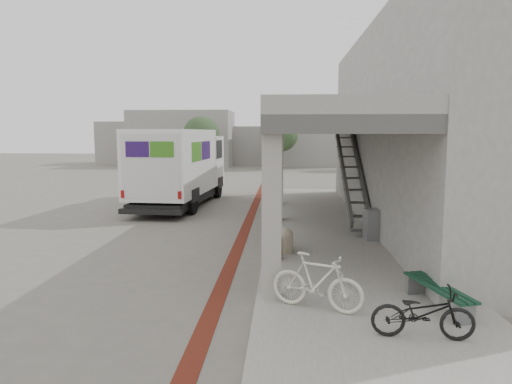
# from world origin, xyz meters

# --- Properties ---
(ground) EXTENTS (120.00, 120.00, 0.00)m
(ground) POSITION_xyz_m (0.00, 0.00, 0.00)
(ground) COLOR #625D54
(ground) RESTS_ON ground
(bike_lane_stripe) EXTENTS (0.35, 40.00, 0.01)m
(bike_lane_stripe) POSITION_xyz_m (1.00, 2.00, 0.01)
(bike_lane_stripe) COLOR #561C11
(bike_lane_stripe) RESTS_ON ground
(sidewalk) EXTENTS (4.40, 28.00, 0.12)m
(sidewalk) POSITION_xyz_m (4.00, 0.00, 0.06)
(sidewalk) COLOR gray
(sidewalk) RESTS_ON ground
(transit_building) EXTENTS (7.60, 17.00, 7.00)m
(transit_building) POSITION_xyz_m (6.83, 4.50, 3.40)
(transit_building) COLOR gray
(transit_building) RESTS_ON ground
(distant_backdrop) EXTENTS (28.00, 10.00, 6.50)m
(distant_backdrop) POSITION_xyz_m (-2.84, 35.89, 2.70)
(distant_backdrop) COLOR gray
(distant_backdrop) RESTS_ON ground
(tree_left) EXTENTS (3.20, 3.20, 4.80)m
(tree_left) POSITION_xyz_m (-5.00, 28.00, 3.18)
(tree_left) COLOR #38281C
(tree_left) RESTS_ON ground
(tree_mid) EXTENTS (3.20, 3.20, 4.80)m
(tree_mid) POSITION_xyz_m (2.00, 30.00, 3.18)
(tree_mid) COLOR #38281C
(tree_mid) RESTS_ON ground
(tree_right) EXTENTS (3.20, 3.20, 4.80)m
(tree_right) POSITION_xyz_m (10.00, 29.00, 3.18)
(tree_right) COLOR #38281C
(tree_right) RESTS_ON ground
(fedex_truck) EXTENTS (3.09, 8.31, 3.48)m
(fedex_truck) POSITION_xyz_m (-2.43, 8.36, 1.85)
(fedex_truck) COLOR black
(fedex_truck) RESTS_ON ground
(bench) EXTENTS (0.86, 1.86, 0.43)m
(bench) POSITION_xyz_m (5.20, -3.94, 0.43)
(bench) COLOR slate
(bench) RESTS_ON sidewalk
(bollard_near) EXTENTS (0.44, 0.44, 0.66)m
(bollard_near) POSITION_xyz_m (2.10, -0.76, 0.45)
(bollard_near) COLOR gray
(bollard_near) RESTS_ON sidewalk
(bollard_far) EXTENTS (0.46, 0.46, 0.69)m
(bollard_far) POSITION_xyz_m (2.37, -0.12, 0.46)
(bollard_far) COLOR tan
(bollard_far) RESTS_ON sidewalk
(utility_cabinet) EXTENTS (0.47, 0.60, 0.93)m
(utility_cabinet) POSITION_xyz_m (5.00, 1.54, 0.59)
(utility_cabinet) COLOR gray
(utility_cabinet) RESTS_ON sidewalk
(bicycle_black) EXTENTS (1.62, 0.68, 0.83)m
(bicycle_black) POSITION_xyz_m (4.53, -5.25, 0.54)
(bicycle_black) COLOR black
(bicycle_black) RESTS_ON sidewalk
(bicycle_cream) EXTENTS (1.81, 1.13, 1.06)m
(bicycle_cream) POSITION_xyz_m (2.95, -4.15, 0.65)
(bicycle_cream) COLOR beige
(bicycle_cream) RESTS_ON sidewalk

